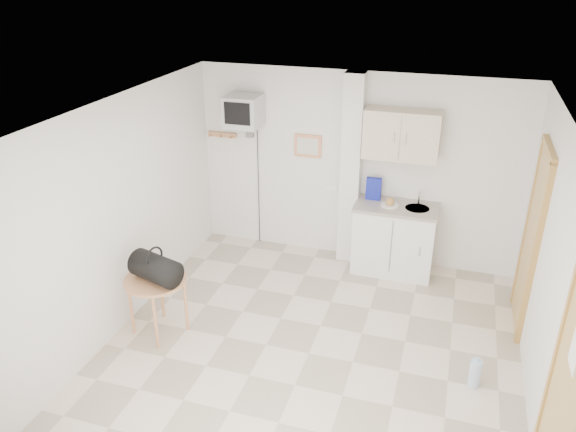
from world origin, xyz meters
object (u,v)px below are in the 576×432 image
(crt_television, at_px, (244,112))
(round_table, at_px, (156,285))
(duffel_bag, at_px, (156,268))
(water_bottle, at_px, (475,373))

(crt_television, height_order, round_table, crt_television)
(crt_television, xyz_separation_m, duffel_bag, (-0.16, -2.16, -1.12))
(crt_television, bearing_deg, round_table, -95.36)
(round_table, relative_size, duffel_bag, 1.12)
(crt_television, xyz_separation_m, round_table, (-0.20, -2.14, -1.35))
(duffel_bag, distance_m, water_bottle, 3.32)
(crt_television, relative_size, duffel_bag, 3.61)
(round_table, relative_size, water_bottle, 2.00)
(water_bottle, bearing_deg, round_table, -177.97)
(duffel_bag, height_order, water_bottle, duffel_bag)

